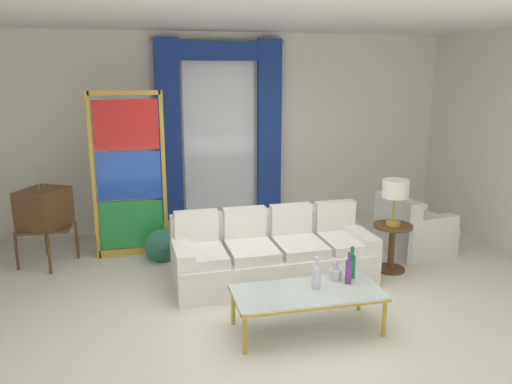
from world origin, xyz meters
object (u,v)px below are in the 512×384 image
bottle_ruby_flask (352,265)px  peacock_figurine (162,248)px  table_lamp_brass (395,191)px  bottle_amber_squat (349,270)px  vintage_tv (44,210)px  stained_glass_divider (129,179)px  armchair_white (411,232)px  couch_white_long (272,255)px  bottle_blue_decanter (316,275)px  bottle_crystal_tall (335,273)px  round_side_table (392,243)px  coffee_table (307,294)px

bottle_ruby_flask → peacock_figurine: bottle_ruby_flask is taller
peacock_figurine → table_lamp_brass: 3.02m
table_lamp_brass → bottle_amber_squat: bearing=-133.6°
vintage_tv → stained_glass_divider: size_ratio=0.61×
vintage_tv → stained_glass_divider: 1.12m
armchair_white → peacock_figurine: bearing=174.8°
couch_white_long → table_lamp_brass: 1.69m
bottle_amber_squat → bottle_ruby_flask: bearing=55.1°
bottle_amber_squat → armchair_white: 2.35m
bottle_blue_decanter → table_lamp_brass: bearing=39.2°
bottle_crystal_tall → round_side_table: (1.15, 0.99, -0.13)m
couch_white_long → bottle_crystal_tall: 1.15m
couch_white_long → coffee_table: (0.01, -1.28, 0.07)m
stained_glass_divider → table_lamp_brass: (3.14, -1.27, -0.03)m
peacock_figurine → vintage_tv: bearing=166.6°
stained_glass_divider → round_side_table: bearing=-22.0°
couch_white_long → bottle_amber_squat: (0.46, -1.20, 0.24)m
bottle_ruby_flask → armchair_white: size_ratio=0.36×
bottle_blue_decanter → coffee_table: bearing=-155.2°
bottle_amber_squat → stained_glass_divider: (-2.08, 2.39, 0.51)m
armchair_white → stained_glass_divider: (-3.73, 0.73, 0.77)m
stained_glass_divider → table_lamp_brass: 3.39m
vintage_tv → armchair_white: 4.86m
bottle_crystal_tall → table_lamp_brass: table_lamp_brass is taller
peacock_figurine → round_side_table: 2.91m
bottle_crystal_tall → coffee_table: bearing=-150.7°
bottle_amber_squat → table_lamp_brass: 1.61m
coffee_table → bottle_ruby_flask: bearing=20.9°
vintage_tv → coffee_table: bearing=-41.4°
peacock_figurine → round_side_table: bearing=-17.1°
armchair_white → round_side_table: size_ratio=1.54×
bottle_blue_decanter → bottle_ruby_flask: 0.46m
bottle_crystal_tall → vintage_tv: bearing=144.5°
stained_glass_divider → peacock_figurine: 1.01m
coffee_table → bottle_ruby_flask: (0.53, 0.20, 0.17)m
round_side_table → bottle_ruby_flask: bearing=-134.5°
bottle_blue_decanter → bottle_crystal_tall: bottle_blue_decanter is taller
bottle_blue_decanter → armchair_white: size_ratio=0.36×
coffee_table → stained_glass_divider: (-1.64, 2.46, 0.68)m
bottle_amber_squat → table_lamp_brass: table_lamp_brass is taller
coffee_table → peacock_figurine: (-1.27, 2.05, -0.16)m
stained_glass_divider → bottle_ruby_flask: bearing=-46.2°
couch_white_long → bottle_crystal_tall: size_ratio=11.08×
stained_glass_divider → bottle_amber_squat: bearing=-48.9°
bottle_blue_decanter → vintage_tv: 3.66m
vintage_tv → table_lamp_brass: 4.39m
couch_white_long → bottle_crystal_tall: (0.37, -1.08, 0.17)m
coffee_table → stained_glass_divider: bearing=123.6°
bottle_amber_squat → bottle_ruby_flask: (0.09, 0.13, -0.00)m
bottle_crystal_tall → bottle_ruby_flask: bottle_ruby_flask is taller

